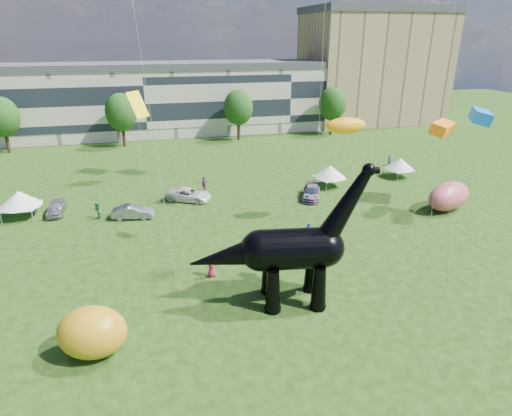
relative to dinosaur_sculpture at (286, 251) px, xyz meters
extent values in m
plane|color=#16330C|center=(-0.57, -2.31, -3.95)|extent=(220.00, 220.00, 0.00)
cube|color=beige|center=(-8.57, 59.69, 2.05)|extent=(78.00, 11.00, 12.00)
cube|color=tan|center=(39.43, 62.69, 7.05)|extent=(28.00, 18.00, 22.00)
cylinder|color=#382314|center=(-30.57, 50.69, -2.35)|extent=(0.56, 0.56, 3.20)
ellipsoid|color=#14380F|center=(-30.57, 50.69, 2.37)|extent=(5.20, 5.20, 6.24)
cylinder|color=#382314|center=(-12.57, 50.69, -2.35)|extent=(0.56, 0.56, 3.20)
ellipsoid|color=#14380F|center=(-12.57, 50.69, 2.37)|extent=(5.20, 5.20, 6.24)
cylinder|color=#382314|center=(7.43, 50.69, -2.35)|extent=(0.56, 0.56, 3.20)
ellipsoid|color=#14380F|center=(7.43, 50.69, 2.37)|extent=(5.20, 5.20, 6.24)
cylinder|color=#382314|center=(25.43, 50.69, -2.35)|extent=(0.56, 0.56, 3.20)
ellipsoid|color=#14380F|center=(25.43, 50.69, 2.37)|extent=(5.20, 5.20, 6.24)
cone|color=black|center=(-1.19, -1.00, -2.36)|extent=(1.25, 1.25, 3.17)
sphere|color=black|center=(-1.19, -1.00, -3.76)|extent=(1.16, 1.16, 1.16)
cone|color=black|center=(-0.84, 1.30, -2.36)|extent=(1.25, 1.25, 3.17)
sphere|color=black|center=(-0.84, 1.30, -3.76)|extent=(1.16, 1.16, 1.16)
cone|color=black|center=(1.95, -1.47, -2.36)|extent=(1.25, 1.25, 3.17)
sphere|color=black|center=(1.95, -1.47, -3.76)|extent=(1.16, 1.16, 1.16)
cone|color=black|center=(2.30, 0.83, -2.36)|extent=(1.25, 1.25, 3.17)
sphere|color=black|center=(2.30, 0.83, -3.76)|extent=(1.16, 1.16, 1.16)
cylinder|color=black|center=(0.45, -0.07, 0.18)|extent=(4.82, 3.49, 2.86)
sphere|color=black|center=(-1.74, 0.26, 0.18)|extent=(2.86, 2.86, 2.86)
sphere|color=black|center=(2.65, -0.40, 0.18)|extent=(2.75, 2.75, 2.75)
cone|color=black|center=(3.93, -0.59, 3.24)|extent=(4.18, 2.17, 5.60)
sphere|color=black|center=(5.20, -0.79, 5.67)|extent=(0.89, 0.89, 0.89)
cylinder|color=black|center=(5.52, -0.83, 5.62)|extent=(0.80, 0.57, 0.47)
cone|color=black|center=(-3.90, 0.59, -0.17)|extent=(5.86, 3.03, 3.11)
imported|color=silver|center=(-18.68, 21.28, -3.24)|extent=(1.68, 4.17, 1.42)
imported|color=gray|center=(-10.75, 18.06, -3.25)|extent=(4.41, 2.21, 1.39)
imported|color=white|center=(-4.55, 21.83, -3.23)|extent=(5.70, 4.60, 1.44)
imported|color=#595960|center=(9.38, 19.11, -3.24)|extent=(3.68, 5.24, 1.41)
cube|color=white|center=(13.11, 22.59, -2.82)|extent=(3.63, 3.63, 0.12)
cone|color=white|center=(13.11, 22.59, -2.00)|extent=(4.59, 4.59, 1.53)
cylinder|color=#999999|center=(12.00, 20.90, -3.38)|extent=(0.06, 0.06, 1.13)
cylinder|color=#999999|center=(14.80, 21.48, -3.38)|extent=(0.06, 0.06, 1.13)
cylinder|color=#999999|center=(11.42, 23.70, -3.38)|extent=(0.06, 0.06, 1.13)
cylinder|color=#999999|center=(14.23, 24.28, -3.38)|extent=(0.06, 0.06, 1.13)
cube|color=white|center=(23.67, 23.84, -2.87)|extent=(3.40, 3.40, 0.12)
cone|color=white|center=(23.67, 23.84, -2.08)|extent=(4.31, 4.31, 1.47)
cylinder|color=#999999|center=(22.55, 22.25, -3.41)|extent=(0.06, 0.06, 1.08)
cylinder|color=#999999|center=(25.25, 22.72, -3.41)|extent=(0.06, 0.06, 1.08)
cylinder|color=#999999|center=(22.08, 24.95, -3.41)|extent=(0.06, 0.06, 1.08)
cylinder|color=#999999|center=(24.79, 25.42, -3.41)|extent=(0.06, 0.06, 1.08)
cube|color=white|center=(-21.96, 21.26, -2.75)|extent=(3.64, 3.64, 0.13)
cone|color=white|center=(-21.96, 21.26, -1.88)|extent=(4.61, 4.61, 1.63)
cylinder|color=#999999|center=(-23.66, 19.94, -3.35)|extent=(0.07, 0.07, 1.19)
cylinder|color=#999999|center=(-20.64, 19.56, -3.35)|extent=(0.07, 0.07, 1.19)
cylinder|color=#999999|center=(-23.28, 22.96, -3.35)|extent=(0.07, 0.07, 1.19)
cylinder|color=#999999|center=(-20.27, 22.58, -3.35)|extent=(0.07, 0.07, 1.19)
ellipsoid|color=#CE505F|center=(22.47, 12.17, -2.40)|extent=(6.89, 5.31, 3.09)
ellipsoid|color=orange|center=(-12.66, -2.53, -2.39)|extent=(4.71, 4.04, 3.12)
imported|color=navy|center=(4.96, 8.41, -3.01)|extent=(0.81, 0.78, 1.87)
imported|color=#5C2B62|center=(-2.41, 24.55, -3.02)|extent=(1.05, 1.11, 1.85)
imported|color=#2D7248|center=(-14.27, 18.67, -3.03)|extent=(0.95, 1.07, 1.83)
imported|color=#A4293F|center=(-4.57, 4.52, -3.04)|extent=(1.06, 0.94, 1.82)
imported|color=#32657D|center=(25.16, 28.82, -3.15)|extent=(0.65, 0.69, 1.59)
imported|color=black|center=(13.76, 17.19, -3.16)|extent=(0.57, 1.49, 1.57)
cube|color=orange|center=(21.52, 13.75, 4.73)|extent=(4.04, 3.68, 1.50)
cube|color=blue|center=(24.50, 12.09, 6.08)|extent=(3.67, 4.24, 1.55)
ellipsoid|color=orange|center=(8.95, 10.66, 6.17)|extent=(4.11, 3.63, 1.49)
plane|color=yellow|center=(-9.37, 31.60, 5.72)|extent=(3.25, 3.61, 3.13)
camera|label=1|loc=(-8.36, -24.70, 13.73)|focal=30.00mm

